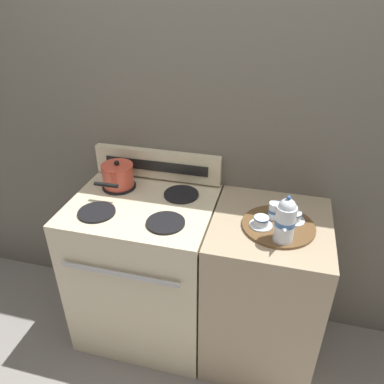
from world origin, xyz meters
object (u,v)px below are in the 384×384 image
(saucepan, at_px, (118,175))
(teapot, at_px, (285,220))
(teacup_right, at_px, (294,217))
(creamer_jug, at_px, (274,211))
(teacup_left, at_px, (261,222))
(stove, at_px, (146,269))
(serving_tray, at_px, (278,226))

(saucepan, height_order, teapot, teapot)
(teacup_right, xyz_separation_m, creamer_jug, (-0.09, 0.00, 0.02))
(teacup_left, relative_size, teacup_right, 1.00)
(saucepan, xyz_separation_m, creamer_jug, (0.86, -0.11, -0.02))
(teacup_left, bearing_deg, teacup_right, 28.71)
(stove, distance_m, serving_tray, 0.84)
(saucepan, bearing_deg, teacup_right, -6.69)
(serving_tray, relative_size, teacup_right, 3.17)
(stove, bearing_deg, saucepan, 143.38)
(teacup_right, height_order, creamer_jug, creamer_jug)
(teacup_left, height_order, teacup_right, same)
(serving_tray, height_order, teacup_left, teacup_left)
(stove, distance_m, teacup_right, 0.91)
(saucepan, relative_size, teapot, 1.09)
(stove, xyz_separation_m, teacup_right, (0.77, 0.02, 0.49))
(stove, height_order, teapot, teapot)
(saucepan, distance_m, teacup_right, 0.96)
(teacup_right, bearing_deg, teacup_left, -151.29)
(saucepan, xyz_separation_m, teacup_left, (0.81, -0.19, -0.04))
(teacup_left, height_order, creamer_jug, creamer_jug)
(teapot, distance_m, teacup_left, 0.16)
(teapot, xyz_separation_m, teacup_right, (0.04, 0.16, -0.08))
(stove, distance_m, saucepan, 0.57)
(stove, height_order, saucepan, saucepan)
(stove, bearing_deg, teacup_right, 1.68)
(teapot, bearing_deg, teacup_left, 140.85)
(teapot, height_order, teacup_left, teapot)
(stove, height_order, teacup_left, teacup_left)
(serving_tray, bearing_deg, teapot, -78.53)
(serving_tray, xyz_separation_m, teapot, (0.02, -0.11, 0.11))
(stove, xyz_separation_m, saucepan, (-0.18, 0.13, 0.53))
(teacup_left, bearing_deg, stove, 174.76)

